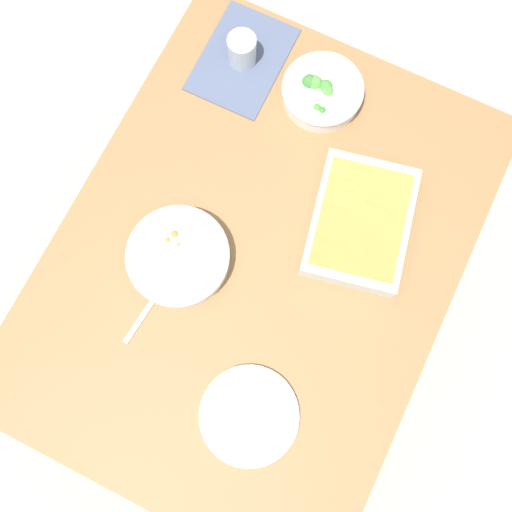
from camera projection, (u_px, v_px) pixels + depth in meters
name	position (u px, v px, depth m)	size (l,w,h in m)	color
ground_plane	(256.00, 302.00, 2.08)	(6.00, 6.00, 0.00)	#B2A899
dining_table	(256.00, 264.00, 1.45)	(1.20, 0.90, 0.74)	olive
placemat	(242.00, 59.00, 1.48)	(0.28, 0.20, 0.00)	#4C5670
stew_bowl	(179.00, 257.00, 1.33)	(0.24, 0.24, 0.06)	white
broccoli_bowl	(322.00, 92.00, 1.42)	(0.20, 0.20, 0.07)	white
baking_dish	(360.00, 222.00, 1.35)	(0.34, 0.28, 0.06)	silver
drink_cup	(242.00, 51.00, 1.44)	(0.07, 0.07, 0.08)	#B2BCC6
side_plate	(249.00, 416.00, 1.28)	(0.22, 0.22, 0.01)	silver
spoon_by_stew	(153.00, 300.00, 1.34)	(0.18, 0.04, 0.01)	silver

